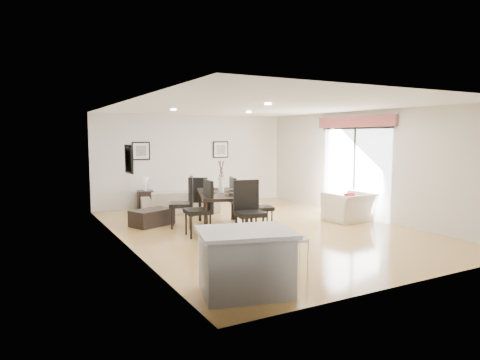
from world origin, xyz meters
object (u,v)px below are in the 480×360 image
dining_chair_wfar (186,199)px  dining_chair_head (248,206)px  dining_chair_enear (258,203)px  coffee_table (152,217)px  side_table (146,200)px  dining_table (221,196)px  bar_stool (298,244)px  dining_chair_efar (238,197)px  kitchen_island (246,262)px  dining_chair_wnear (203,205)px  sofa (180,201)px  dining_chair_foot (199,196)px  armchair (349,207)px

dining_chair_wfar → dining_chair_head: size_ratio=0.98×
dining_chair_wfar → dining_chair_enear: 1.64m
coffee_table → side_table: size_ratio=1.71×
dining_table → bar_stool: 3.86m
dining_chair_efar → kitchen_island: size_ratio=0.76×
dining_chair_wnear → kitchen_island: bearing=-6.8°
dining_chair_enear → sofa: bearing=32.0°
dining_chair_wnear → dining_chair_efar: bearing=133.6°
bar_stool → dining_table: bearing=80.2°
dining_chair_wfar → bar_stool: size_ratio=1.78×
dining_chair_wfar → dining_chair_head: bearing=47.2°
dining_chair_head → dining_chair_foot: size_ratio=1.12×
dining_chair_enear → dining_chair_foot: 1.82m
sofa → dining_table: (0.12, -2.30, 0.42)m
sofa → dining_chair_efar: 1.99m
dining_chair_wnear → dining_chair_wfar: size_ratio=1.00×
dining_chair_efar → bar_stool: dining_chair_efar is taller
dining_chair_head → dining_chair_wfar: bearing=124.1°
side_table → armchair: bearing=-44.9°
armchair → dining_chair_enear: dining_chair_enear is taller
bar_stool → kitchen_island: bearing=-180.0°
sofa → dining_chair_enear: 2.89m
dining_chair_wfar → kitchen_island: 4.32m
dining_chair_wnear → bar_stool: size_ratio=1.78×
dining_chair_enear → dining_chair_head: 0.99m
sofa → bar_stool: bearing=98.3°
dining_chair_wnear → dining_chair_head: (0.69, -0.69, 0.01)m
dining_chair_wfar → bar_stool: 4.24m
side_table → kitchen_island: (-0.65, -6.92, 0.16)m
coffee_table → kitchen_island: bearing=-115.3°
dining_table → dining_chair_wfar: dining_chair_wfar is taller
dining_chair_wfar → dining_chair_head: 1.77m
armchair → dining_chair_foot: size_ratio=1.02×
dining_table → kitchen_island: size_ratio=1.52×
dining_chair_foot → bar_stool: (-0.61, -5.00, -0.03)m
dining_chair_efar → dining_chair_head: bearing=171.8°
coffee_table → bar_stool: (0.65, -4.81, 0.37)m
dining_chair_enear → side_table: bearing=38.7°
bar_stool → side_table: bearing=91.6°
dining_chair_wfar → dining_chair_efar: 1.36m
dining_table → bar_stool: size_ratio=3.28×
sofa → coffee_table: sofa is taller
dining_table → dining_chair_foot: (-0.04, 1.21, -0.13)m
armchair → bar_stool: armchair is taller
dining_chair_enear → dining_chair_efar: 0.96m
dining_chair_enear → side_table: 3.91m
kitchen_island → dining_chair_foot: bearing=88.4°
coffee_table → kitchen_island: size_ratio=0.67×
bar_stool → dining_chair_wnear: bearing=90.3°
dining_chair_enear → dining_chair_wfar: bearing=72.3°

